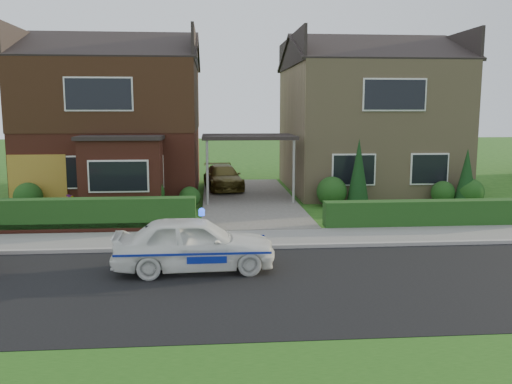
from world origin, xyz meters
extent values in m
plane|color=#1F4E14|center=(0.00, 0.00, 0.00)|extent=(120.00, 120.00, 0.00)
cube|color=black|center=(0.00, 0.00, 0.00)|extent=(60.00, 6.00, 0.02)
cube|color=#9E9993|center=(0.00, 3.05, 0.06)|extent=(60.00, 0.16, 0.12)
cube|color=slate|center=(0.00, 4.10, 0.05)|extent=(60.00, 2.00, 0.10)
cube|color=#666059|center=(0.00, 11.00, 0.06)|extent=(3.80, 12.00, 0.12)
cube|color=brown|center=(-5.80, 14.00, 2.90)|extent=(7.20, 8.00, 5.80)
cube|color=white|center=(-7.38, 9.98, 1.40)|extent=(1.80, 0.08, 1.30)
cube|color=white|center=(-4.22, 9.98, 1.40)|extent=(1.60, 0.08, 1.30)
cube|color=white|center=(-5.80, 9.98, 4.40)|extent=(2.60, 0.08, 1.30)
cube|color=black|center=(-5.80, 14.00, 4.35)|extent=(7.26, 8.06, 2.90)
cube|color=brown|center=(-4.94, 9.30, 1.35)|extent=(3.00, 1.40, 2.70)
cube|color=black|center=(-4.94, 9.30, 2.77)|extent=(3.20, 1.60, 0.14)
cube|color=tan|center=(5.80, 14.00, 2.90)|extent=(7.20, 8.00, 5.80)
cube|color=white|center=(4.22, 9.98, 1.40)|extent=(1.80, 0.08, 1.30)
cube|color=white|center=(7.38, 9.98, 1.40)|extent=(1.60, 0.08, 1.30)
cube|color=white|center=(5.80, 9.98, 4.40)|extent=(2.60, 0.08, 1.30)
cube|color=black|center=(0.00, 11.00, 2.70)|extent=(3.80, 3.00, 0.14)
cylinder|color=gray|center=(-1.70, 9.60, 1.35)|extent=(0.10, 0.10, 2.70)
cylinder|color=gray|center=(1.70, 9.60, 1.35)|extent=(0.10, 0.10, 2.70)
cube|color=olive|center=(-8.25, 9.96, 1.05)|extent=(2.20, 0.10, 2.10)
cube|color=brown|center=(-5.80, 5.30, 0.18)|extent=(7.70, 0.25, 0.36)
cube|color=#133C17|center=(-5.80, 5.45, 0.00)|extent=(7.50, 0.55, 0.90)
cube|color=#133C17|center=(5.80, 5.35, 0.00)|extent=(7.50, 0.55, 0.80)
sphere|color=#133C17|center=(-8.50, 9.50, 0.54)|extent=(1.08, 1.08, 1.08)
sphere|color=#133C17|center=(-4.00, 9.30, 0.66)|extent=(1.32, 1.32, 1.32)
sphere|color=#133C17|center=(-2.40, 9.60, 0.42)|extent=(0.84, 0.84, 0.84)
sphere|color=#133C17|center=(3.20, 9.40, 0.60)|extent=(1.20, 1.20, 1.20)
sphere|color=#133C17|center=(7.80, 9.50, 0.48)|extent=(0.96, 0.96, 0.96)
sphere|color=#133C17|center=(8.80, 9.20, 0.54)|extent=(1.08, 1.08, 1.08)
cone|color=black|center=(4.20, 9.20, 1.30)|extent=(0.90, 0.90, 2.60)
cone|color=black|center=(8.60, 9.20, 1.10)|extent=(0.90, 0.90, 2.20)
imported|color=white|center=(-1.97, 1.20, 0.66)|extent=(1.73, 3.91, 1.31)
sphere|color=#193FF2|center=(-1.78, 1.20, 1.39)|extent=(0.17, 0.17, 0.17)
cube|color=navy|center=(-1.97, 0.42, 0.60)|extent=(3.54, 0.02, 0.05)
cube|color=navy|center=(-1.97, 1.98, 0.60)|extent=(3.54, 0.02, 0.05)
ellipsoid|color=black|center=(-3.05, 1.10, 0.92)|extent=(0.22, 0.17, 0.21)
sphere|color=white|center=(-3.03, 1.04, 0.91)|extent=(0.11, 0.11, 0.11)
sphere|color=black|center=(-3.03, 1.08, 1.06)|extent=(0.13, 0.13, 0.13)
cone|color=black|center=(-3.07, 1.09, 1.13)|extent=(0.04, 0.04, 0.05)
cone|color=black|center=(-2.98, 1.09, 1.13)|extent=(0.04, 0.04, 0.05)
imported|color=brown|center=(-1.00, 13.72, 0.67)|extent=(2.02, 3.95, 1.10)
imported|color=gray|center=(-6.78, 6.00, 0.34)|extent=(0.43, 0.37, 0.69)
imported|color=gray|center=(-8.13, 6.00, 0.33)|extent=(0.46, 0.42, 0.67)
imported|color=gray|center=(-6.57, 8.14, 0.40)|extent=(0.55, 0.55, 0.80)
camera|label=1|loc=(-1.54, -11.44, 3.85)|focal=38.00mm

